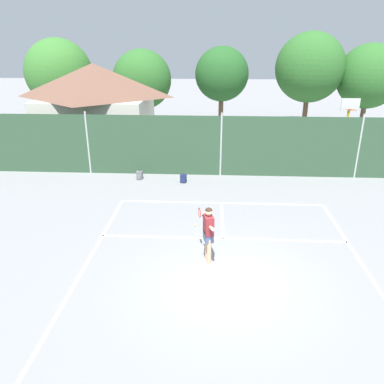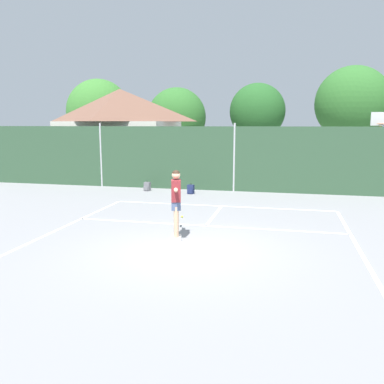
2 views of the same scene
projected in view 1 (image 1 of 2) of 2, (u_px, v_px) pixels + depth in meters
name	position (u px, v px, depth m)	size (l,w,h in m)	color
ground_plane	(225.00, 283.00, 10.39)	(120.00, 120.00, 0.00)	gray
court_markings	(224.00, 269.00, 10.98)	(8.30, 11.10, 0.01)	white
chainlink_fence	(221.00, 146.00, 18.19)	(26.09, 0.09, 3.07)	#2D4C33
basketball_hoop	(347.00, 123.00, 19.08)	(0.90, 0.67, 3.55)	yellow
clubhouse_building	(96.00, 107.00, 22.06)	(6.51, 5.45, 5.02)	silver
treeline_backdrop	(215.00, 74.00, 27.73)	(27.56, 4.50, 6.86)	brown
tennis_player	(208.00, 231.00, 10.81)	(0.51, 1.38, 1.85)	silver
tennis_ball	(195.00, 225.00, 13.53)	(0.07, 0.07, 0.07)	#CCE033
backpack_grey	(140.00, 175.00, 18.09)	(0.32, 0.29, 0.46)	slate
backpack_navy	(183.00, 179.00, 17.67)	(0.31, 0.28, 0.46)	navy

